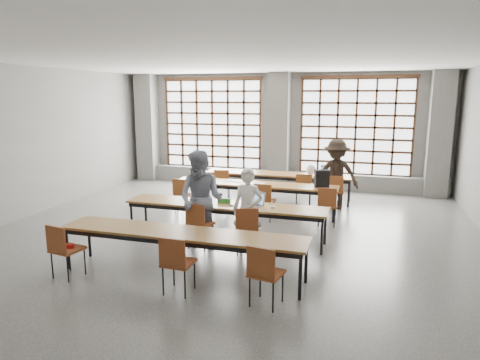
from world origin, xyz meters
name	(u,v)px	position (x,y,z in m)	size (l,w,h in m)	color
floor	(225,240)	(0.00, 0.00, 0.00)	(11.00, 11.00, 0.00)	#4E4E4C
ceiling	(224,58)	(0.00, 0.00, 3.50)	(11.00, 11.00, 0.00)	silver
wall_back	(281,130)	(0.00, 5.50, 1.75)	(10.00, 10.00, 0.00)	slate
wall_left	(13,144)	(-5.00, 0.00, 1.75)	(11.00, 11.00, 0.00)	slate
column_left	(148,128)	(-4.50, 5.22, 1.75)	(0.60, 0.55, 3.50)	#5C5C59
column_mid	(279,131)	(0.00, 5.22, 1.75)	(0.60, 0.55, 3.50)	#5C5C59
column_right	(439,135)	(4.50, 5.22, 1.75)	(0.60, 0.55, 3.50)	#5C5C59
window_left	(212,124)	(-2.25, 5.42, 1.90)	(3.32, 0.12, 3.00)	white
window_right	(356,127)	(2.25, 5.42, 1.90)	(3.32, 0.12, 3.00)	white
sill_ledge	(279,179)	(0.00, 5.30, 0.25)	(9.80, 0.35, 0.50)	#5C5C59
desk_row_a	(277,176)	(0.30, 3.60, 0.66)	(4.00, 0.70, 0.73)	brown
desk_row_b	(254,186)	(0.04, 2.12, 0.66)	(4.00, 0.70, 0.73)	brown
desk_row_c	(225,207)	(0.01, 0.01, 0.66)	(4.00, 0.70, 0.73)	brown
desk_row_d	(181,236)	(-0.10, -1.82, 0.66)	(4.00, 0.70, 0.73)	brown
chair_back_left	(222,182)	(-1.08, 2.97, 0.54)	(0.50, 0.51, 0.88)	brown
chair_back_mid	(304,187)	(1.11, 2.97, 0.54)	(0.49, 0.50, 0.88)	brown
chair_back_right	(335,189)	(1.90, 2.97, 0.54)	(0.43, 0.43, 0.88)	brown
chair_mid_left	(183,192)	(-1.57, 1.49, 0.54)	(0.46, 0.47, 0.88)	maroon
chair_mid_centre	(264,198)	(0.44, 1.49, 0.54)	(0.44, 0.45, 0.88)	maroon
chair_mid_right	(327,202)	(1.84, 1.49, 0.54)	(0.44, 0.44, 0.88)	maroon
chair_front_left	(198,221)	(-0.30, -0.62, 0.54)	(0.47, 0.48, 0.88)	maroon
chair_front_right	(247,225)	(0.63, -0.61, 0.54)	(0.52, 0.53, 0.88)	maroon
chair_near_left	(63,246)	(-1.81, -2.45, 0.54)	(0.49, 0.49, 0.88)	brown
chair_near_mid	(176,259)	(0.10, -2.45, 0.54)	(0.43, 0.43, 0.88)	brown
chair_near_right	(264,270)	(1.39, -2.45, 0.54)	(0.49, 0.49, 0.88)	brown
student_male	(248,211)	(0.61, -0.49, 0.78)	(0.57, 0.37, 1.55)	white
student_female	(201,200)	(-0.29, -0.49, 0.92)	(0.89, 0.69, 1.83)	#19264C
student_back	(336,174)	(1.90, 3.10, 0.88)	(1.13, 0.65, 1.75)	black
laptop_front	(255,202)	(0.58, 0.12, 0.79)	(0.45, 0.42, 0.26)	#ACACB0
laptop_back	(328,173)	(1.64, 3.71, 0.79)	(0.40, 0.35, 0.26)	#BCBCC1
mouse	(272,207)	(0.96, -0.01, 0.75)	(0.10, 0.06, 0.04)	silver
green_box	(224,201)	(-0.04, 0.09, 0.78)	(0.25, 0.09, 0.09)	#2D7C28
phone	(232,206)	(0.19, -0.09, 0.74)	(0.13, 0.06, 0.01)	black
paper_sheet_a	(231,181)	(-0.56, 2.17, 0.73)	(0.30, 0.21, 0.00)	silver
paper_sheet_b	(242,183)	(-0.26, 2.07, 0.73)	(0.30, 0.21, 0.00)	white
paper_sheet_c	(258,184)	(0.14, 2.12, 0.73)	(0.30, 0.21, 0.00)	white
backpack	(322,178)	(1.64, 2.17, 0.93)	(0.32, 0.20, 0.40)	black
plastic_bag	(311,170)	(1.20, 3.65, 0.87)	(0.26, 0.21, 0.29)	white
red_pouch	(67,246)	(-1.80, -2.37, 0.50)	(0.20, 0.08, 0.06)	#A01513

